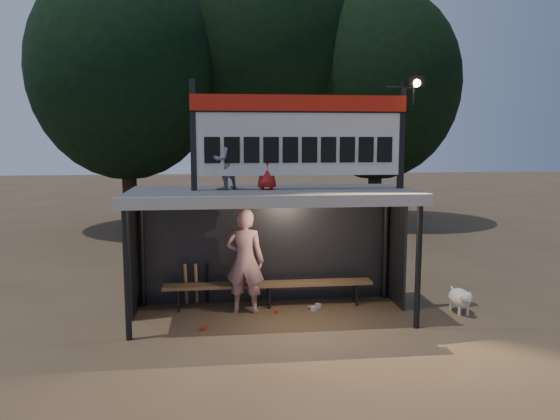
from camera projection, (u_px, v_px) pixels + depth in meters
name	position (u px, v px, depth m)	size (l,w,h in m)	color
ground	(272.00, 316.00, 9.95)	(80.00, 80.00, 0.00)	brown
player	(245.00, 261.00, 10.06)	(0.71, 0.47, 1.95)	silver
child_a	(224.00, 160.00, 9.58)	(0.50, 0.39, 1.03)	slate
child_b	(267.00, 164.00, 9.62)	(0.43, 0.28, 0.89)	maroon
dugout_shelter	(270.00, 214.00, 9.95)	(5.10, 2.08, 2.32)	#3D3C3F
scoreboard_assembly	(303.00, 132.00, 9.57)	(4.10, 0.27, 1.99)	black
bench	(269.00, 285.00, 10.43)	(4.00, 0.35, 0.48)	brown
tree_left	(125.00, 70.00, 18.61)	(6.46, 6.46, 9.27)	#312316
tree_mid	(267.00, 60.00, 20.58)	(7.22, 7.22, 10.36)	black
tree_right	(377.00, 85.00, 20.18)	(6.08, 6.08, 8.72)	black
dog	(461.00, 298.00, 10.09)	(0.36, 0.81, 0.49)	white
bats	(196.00, 284.00, 10.54)	(0.48, 0.33, 0.84)	#9A7448
litter	(286.00, 312.00, 10.08)	(2.26, 1.12, 0.08)	#A32B1C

